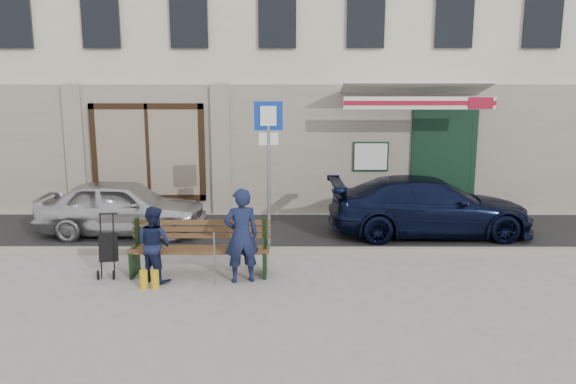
{
  "coord_description": "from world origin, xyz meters",
  "views": [
    {
      "loc": [
        0.31,
        -8.89,
        3.27
      ],
      "look_at": [
        0.27,
        1.6,
        1.2
      ],
      "focal_mm": 35.0,
      "sensor_mm": 36.0,
      "label": 1
    }
  ],
  "objects_px": {
    "car_silver": "(123,207)",
    "parking_sign": "(269,151)",
    "stroller": "(108,249)",
    "man": "(241,235)",
    "bench": "(197,249)",
    "car_navy": "(429,206)",
    "woman": "(154,244)"
  },
  "relations": [
    {
      "from": "parking_sign",
      "to": "woman",
      "type": "bearing_deg",
      "value": -143.61
    },
    {
      "from": "car_silver",
      "to": "car_navy",
      "type": "height_order",
      "value": "car_navy"
    },
    {
      "from": "parking_sign",
      "to": "man",
      "type": "xyz_separation_m",
      "value": [
        -0.39,
        -1.7,
        -1.18
      ]
    },
    {
      "from": "stroller",
      "to": "parking_sign",
      "type": "bearing_deg",
      "value": 15.18
    },
    {
      "from": "stroller",
      "to": "man",
      "type": "bearing_deg",
      "value": -19.62
    },
    {
      "from": "car_silver",
      "to": "stroller",
      "type": "xyz_separation_m",
      "value": [
        0.51,
        -2.62,
        -0.14
      ]
    },
    {
      "from": "parking_sign",
      "to": "car_navy",
      "type": "bearing_deg",
      "value": 13.99
    },
    {
      "from": "parking_sign",
      "to": "bench",
      "type": "height_order",
      "value": "parking_sign"
    },
    {
      "from": "parking_sign",
      "to": "bench",
      "type": "xyz_separation_m",
      "value": [
        -1.19,
        -1.37,
        -1.52
      ]
    },
    {
      "from": "car_silver",
      "to": "car_navy",
      "type": "xyz_separation_m",
      "value": [
        6.62,
        0.0,
        0.02
      ]
    },
    {
      "from": "bench",
      "to": "stroller",
      "type": "xyz_separation_m",
      "value": [
        -1.5,
        -0.04,
        0.01
      ]
    },
    {
      "from": "bench",
      "to": "woman",
      "type": "bearing_deg",
      "value": -155.96
    },
    {
      "from": "bench",
      "to": "woman",
      "type": "height_order",
      "value": "woman"
    },
    {
      "from": "stroller",
      "to": "woman",
      "type": "bearing_deg",
      "value": -28.88
    },
    {
      "from": "man",
      "to": "stroller",
      "type": "xyz_separation_m",
      "value": [
        -2.3,
        0.29,
        -0.32
      ]
    },
    {
      "from": "parking_sign",
      "to": "bench",
      "type": "distance_m",
      "value": 2.36
    },
    {
      "from": "stroller",
      "to": "car_silver",
      "type": "bearing_deg",
      "value": 88.67
    },
    {
      "from": "parking_sign",
      "to": "woman",
      "type": "xyz_separation_m",
      "value": [
        -1.84,
        -1.66,
        -1.34
      ]
    },
    {
      "from": "car_navy",
      "to": "woman",
      "type": "distance_m",
      "value": 5.99
    },
    {
      "from": "bench",
      "to": "stroller",
      "type": "bearing_deg",
      "value": -178.45
    },
    {
      "from": "car_silver",
      "to": "car_navy",
      "type": "relative_size",
      "value": 0.82
    },
    {
      "from": "bench",
      "to": "stroller",
      "type": "height_order",
      "value": "stroller"
    },
    {
      "from": "parking_sign",
      "to": "man",
      "type": "distance_m",
      "value": 2.11
    },
    {
      "from": "woman",
      "to": "man",
      "type": "bearing_deg",
      "value": -150.05
    },
    {
      "from": "car_silver",
      "to": "stroller",
      "type": "relative_size",
      "value": 3.36
    },
    {
      "from": "bench",
      "to": "car_silver",
      "type": "bearing_deg",
      "value": 128.05
    },
    {
      "from": "car_silver",
      "to": "man",
      "type": "distance_m",
      "value": 4.05
    },
    {
      "from": "car_silver",
      "to": "man",
      "type": "xyz_separation_m",
      "value": [
        2.81,
        -2.91,
        0.18
      ]
    },
    {
      "from": "car_silver",
      "to": "parking_sign",
      "type": "distance_m",
      "value": 3.69
    },
    {
      "from": "car_silver",
      "to": "parking_sign",
      "type": "relative_size",
      "value": 1.23
    },
    {
      "from": "car_silver",
      "to": "parking_sign",
      "type": "xyz_separation_m",
      "value": [
        3.21,
        -1.21,
        1.37
      ]
    },
    {
      "from": "man",
      "to": "woman",
      "type": "height_order",
      "value": "man"
    }
  ]
}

